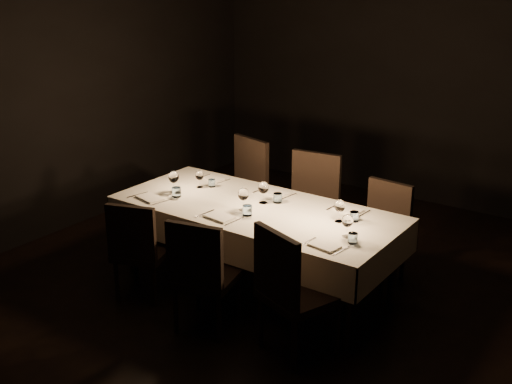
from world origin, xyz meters
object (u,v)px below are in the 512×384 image
Objects in this scene: chair_near_left at (138,246)px; chair_near_center at (202,271)px; chair_far_center at (310,203)px; dining_table at (256,215)px; chair_near_right at (290,287)px; chair_far_left at (242,185)px; chair_far_right at (382,227)px.

chair_near_left is 0.94× the size of chair_near_center.
chair_near_left is 1.75m from chair_far_center.
chair_near_right reaches higher than dining_table.
chair_near_left is 1.50m from chair_near_right.
dining_table is 1.11m from chair_near_right.
chair_far_right is (1.62, -0.05, -0.07)m from chair_far_left.
chair_near_left is 2.18m from chair_far_right.
dining_table is 2.76× the size of chair_far_right.
chair_far_right is at bearing 43.39° from dining_table.
chair_far_right is (0.77, -0.02, -0.06)m from chair_far_center.
dining_table is 2.65× the size of chair_near_center.
chair_far_left is (-1.60, 1.58, 0.02)m from chair_near_right.
chair_far_center is (-0.75, 1.55, 0.01)m from chair_near_right.
chair_near_center is 1.81m from chair_far_right.
chair_far_right reaches higher than dining_table.
dining_table is at bearing -150.94° from chair_near_left.
chair_far_left reaches higher than chair_far_right.
chair_near_left is at bearing 21.24° from chair_near_right.
chair_near_left is 0.86× the size of chair_far_center.
chair_far_right is at bearing -127.66° from chair_near_center.
dining_table is 2.42× the size of chair_far_center.
chair_near_center is 0.74m from chair_near_right.
chair_far_center reaches higher than chair_near_left.
chair_near_left is at bearing -122.38° from chair_far_center.
chair_far_center reaches higher than chair_near_center.
chair_near_left is at bearing -19.61° from chair_near_center.
chair_near_center is at bearing -96.16° from chair_far_center.
chair_far_right is (0.84, 0.79, -0.18)m from dining_table.
chair_far_right is (0.02, 1.53, -0.05)m from chair_near_right.
chair_near_center is 0.90× the size of chair_far_left.
chair_near_left is (-0.68, -0.77, -0.19)m from dining_table.
chair_near_center is at bearing -48.32° from chair_far_left.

